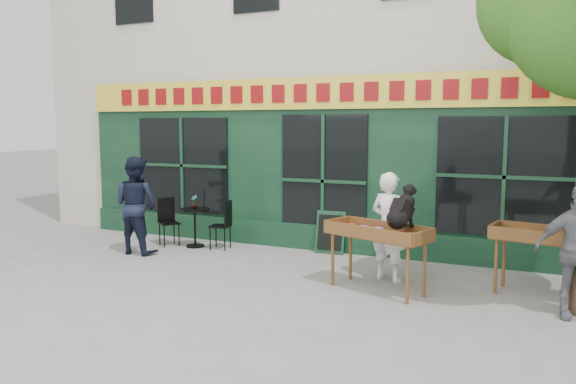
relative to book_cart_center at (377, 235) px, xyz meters
The scene contains 12 objects.
ground 1.86m from the book_cart_center, behind, with size 80.00×80.00×0.00m, color slate.
building 7.30m from the book_cart_center, 105.96° to the left, with size 14.00×7.26×10.00m.
book_cart_center is the anchor object (origin of this frame).
dog 0.59m from the book_cart_center, ahead, with size 0.34×0.60×0.60m, color black, non-canonical shape.
woman 0.65m from the book_cart_center, 90.00° to the left, with size 0.62×0.41×1.69m, color white.
book_cart_right 2.36m from the book_cart_center, 16.68° to the left, with size 1.59×0.88×0.99m.
bistro_table 4.33m from the book_cart_center, 161.12° to the left, with size 0.60×0.60×0.76m.
bistro_chair_left 4.90m from the book_cart_center, 164.01° to the left, with size 0.51×0.50×0.95m.
bistro_chair_right 3.75m from the book_cart_center, 157.02° to the left, with size 0.42×0.42×0.95m.
potted_plant 4.32m from the book_cart_center, 161.12° to the left, with size 0.15×0.10×0.28m, color gray.
man_left 4.81m from the book_cart_center, behind, with size 0.89×0.69×1.83m, color black.
chalkboard 2.51m from the book_cart_center, 126.24° to the left, with size 0.57×0.22×0.79m.
Camera 1 is at (3.79, -7.57, 2.41)m, focal length 35.00 mm.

